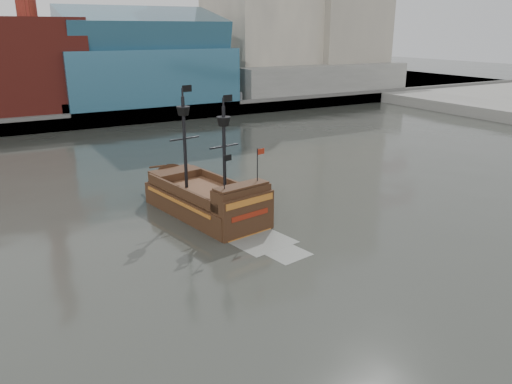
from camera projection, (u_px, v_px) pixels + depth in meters
ground at (357, 296)px, 29.89m from camera, size 400.00×400.00×0.00m
promenade_far at (69, 100)px, 105.50m from camera, size 220.00×60.00×2.00m
seawall at (103, 119)px, 81.06m from camera, size 220.00×1.00×2.60m
crane_a at (386, 13)px, 128.65m from camera, size 22.50×4.00×32.25m
crane_b at (386, 28)px, 142.53m from camera, size 19.10×4.00×26.25m
pirate_ship at (206, 203)px, 42.75m from camera, size 7.22×16.18×11.69m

